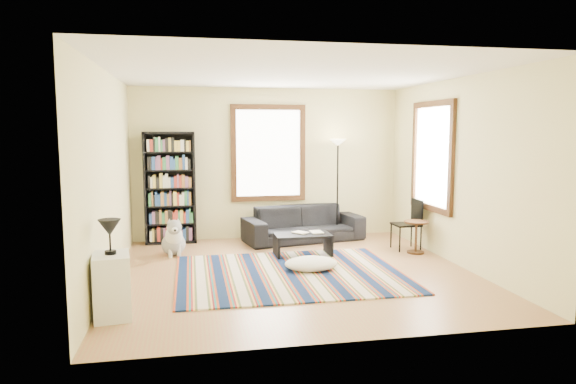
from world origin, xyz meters
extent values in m
cube|color=#9D7848|center=(0.00, 0.00, -0.05)|extent=(5.00, 5.00, 0.10)
cube|color=white|center=(0.00, 0.00, 2.85)|extent=(5.00, 5.00, 0.10)
cube|color=beige|center=(0.00, 2.55, 1.40)|extent=(5.00, 0.10, 2.80)
cube|color=beige|center=(0.00, -2.55, 1.40)|extent=(5.00, 0.10, 2.80)
cube|color=beige|center=(-2.55, 0.00, 1.40)|extent=(0.10, 5.00, 2.80)
cube|color=beige|center=(2.55, 0.00, 1.40)|extent=(0.10, 5.00, 2.80)
cube|color=white|center=(0.00, 2.47, 1.60)|extent=(1.20, 0.06, 1.60)
cube|color=white|center=(2.47, 0.80, 1.60)|extent=(0.06, 1.20, 1.60)
cube|color=#0D1C41|center=(-0.09, -0.10, 0.01)|extent=(3.16, 2.53, 0.02)
imported|color=black|center=(0.58, 2.05, 0.32)|extent=(1.25, 2.29, 0.63)
cube|color=black|center=(-1.80, 2.32, 1.00)|extent=(0.90, 0.30, 2.00)
cube|color=black|center=(0.32, 0.92, 0.18)|extent=(0.96, 0.62, 0.36)
imported|color=beige|center=(0.22, 0.92, 0.37)|extent=(0.30, 0.29, 0.02)
imported|color=beige|center=(0.47, 0.97, 0.37)|extent=(0.26, 0.20, 0.02)
ellipsoid|color=white|center=(0.26, 0.06, 0.10)|extent=(0.95, 0.85, 0.19)
cylinder|color=#472A11|center=(2.20, 0.74, 0.27)|extent=(0.46, 0.46, 0.54)
cube|color=black|center=(2.15, 1.04, 0.43)|extent=(0.43, 0.41, 0.86)
cube|color=silver|center=(-2.30, -1.38, 0.35)|extent=(0.44, 0.55, 0.70)
camera|label=1|loc=(-1.43, -7.03, 2.02)|focal=32.00mm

